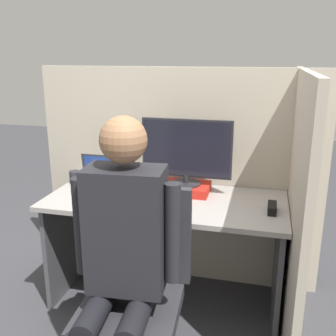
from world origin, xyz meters
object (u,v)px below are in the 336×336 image
object	(u,v)px
paper_box	(186,188)
pen_cup	(75,177)
stapler	(272,208)
laptop	(102,182)
office_chair	(137,288)
monitor	(186,151)
carrot_toy	(147,203)
person	(121,251)

from	to	relation	value
paper_box	pen_cup	bearing A→B (deg)	179.88
stapler	pen_cup	xyz separation A→B (m)	(-1.33, 0.21, 0.02)
laptop	office_chair	world-z (taller)	office_chair
paper_box	monitor	xyz separation A→B (m)	(-0.00, 0.00, 0.25)
laptop	carrot_toy	world-z (taller)	laptop
laptop	stapler	world-z (taller)	laptop
paper_box	person	distance (m)	0.95
laptop	stapler	bearing A→B (deg)	-7.19
laptop	pen_cup	distance (m)	0.24
carrot_toy	pen_cup	distance (m)	0.69
carrot_toy	office_chair	size ratio (longest dim) A/B	0.13
office_chair	person	size ratio (longest dim) A/B	0.72
pen_cup	paper_box	bearing A→B (deg)	-0.12
carrot_toy	person	distance (m)	0.65
laptop	carrot_toy	distance (m)	0.45
stapler	monitor	bearing A→B (deg)	159.20
monitor	office_chair	world-z (taller)	monitor
stapler	office_chair	xyz separation A→B (m)	(-0.62, -0.59, -0.25)
monitor	paper_box	bearing A→B (deg)	-90.00
monitor	person	xyz separation A→B (m)	(-0.09, -0.95, -0.22)
stapler	carrot_toy	bearing A→B (deg)	-172.48
paper_box	carrot_toy	size ratio (longest dim) A/B	2.38
monitor	office_chair	size ratio (longest dim) A/B	0.59
monitor	pen_cup	size ratio (longest dim) A/B	6.69
pen_cup	laptop	bearing A→B (deg)	-15.81
monitor	carrot_toy	world-z (taller)	monitor
stapler	office_chair	bearing A→B (deg)	-136.62
paper_box	laptop	xyz separation A→B (m)	(-0.56, -0.06, 0.02)
carrot_toy	office_chair	world-z (taller)	office_chair
monitor	person	distance (m)	0.98
paper_box	carrot_toy	distance (m)	0.34
laptop	person	xyz separation A→B (m)	(0.47, -0.88, 0.01)
paper_box	pen_cup	world-z (taller)	pen_cup
office_chair	pen_cup	distance (m)	1.10
stapler	office_chair	distance (m)	0.89
paper_box	monitor	size ratio (longest dim) A/B	0.52
paper_box	stapler	size ratio (longest dim) A/B	2.19
carrot_toy	person	bearing A→B (deg)	-82.61
office_chair	stapler	bearing A→B (deg)	43.38
paper_box	person	world-z (taller)	person
office_chair	person	world-z (taller)	person
carrot_toy	monitor	bearing A→B (deg)	60.17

